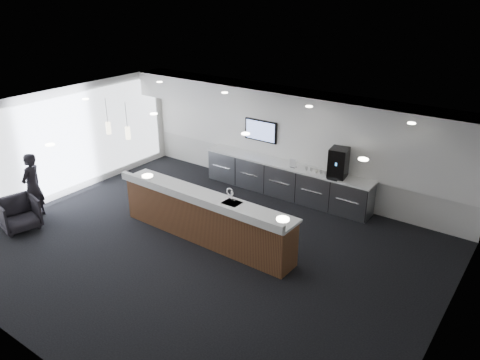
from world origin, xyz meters
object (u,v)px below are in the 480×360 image
Objects in this scene: armchair at (19,214)px; coffee_machine at (338,163)px; lounge_guest at (33,186)px; service_counter at (205,217)px.

coffee_machine is at bearing -34.18° from armchair.
armchair is at bearing -145.45° from coffee_machine.
lounge_guest reaches higher than armchair.
armchair is at bearing -2.67° from lounge_guest.
service_counter is 6.08× the size of coffee_machine.
lounge_guest is at bearing 32.09° from armchair.
coffee_machine is 7.71m from lounge_guest.
service_counter is at bearing -127.94° from coffee_machine.
lounge_guest reaches higher than coffee_machine.
service_counter is 2.71× the size of lounge_guest.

